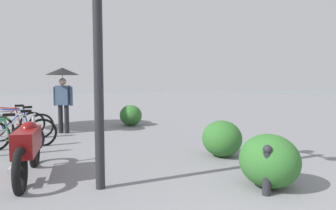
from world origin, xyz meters
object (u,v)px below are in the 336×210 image
bicycle_white (18,134)px  bicycle_red (13,124)px  pedestrian (63,82)px  lamppost (97,3)px  bollard_mid (267,169)px  bicycle_green (0,140)px  bicycle_blue (21,127)px  motorcycle (28,147)px

bicycle_white → bicycle_red: bearing=5.4°
bicycle_red → pedestrian: 1.89m
lamppost → bollard_mid: bearing=-121.6°
bicycle_red → pedestrian: pedestrian is taller
lamppost → bicycle_green: (2.90, 1.51, -2.38)m
bicycle_blue → bicycle_red: (0.71, 0.22, 0.00)m
motorcycle → bicycle_blue: motorcycle is taller
bicycle_white → lamppost: bearing=-161.7°
bicycle_white → motorcycle: bearing=-175.5°
bicycle_green → pedestrian: 3.16m
motorcycle → bicycle_green: 1.90m
lamppost → motorcycle: size_ratio=1.91×
bicycle_red → bicycle_white: bearing=-174.6°
bicycle_red → pedestrian: bearing=-96.5°
motorcycle → pedestrian: (4.27, -1.03, 1.10)m
bicycle_blue → bicycle_red: size_ratio=0.99×
bicycle_green → pedestrian: bearing=-32.6°
motorcycle → bicycle_red: motorcycle is taller
motorcycle → bollard_mid: bearing=-127.6°
bicycle_white → bicycle_blue: size_ratio=1.00×
bicycle_green → bicycle_red: bearing=-3.3°
motorcycle → bollard_mid: size_ratio=2.98×
motorcycle → pedestrian: bearing=-13.6°
lamppost → bicycle_white: lamppost is taller
bicycle_white → bicycle_blue: same height
bicycle_blue → bollard_mid: bearing=-152.0°
bicycle_blue → pedestrian: bearing=-65.1°
motorcycle → bicycle_green: size_ratio=1.22×
motorcycle → bicycle_green: motorcycle is taller
motorcycle → lamppost: bearing=-137.7°
bicycle_red → bollard_mid: (-6.78, -3.44, 0.02)m
lamppost → motorcycle: bearing=42.3°
lamppost → bollard_mid: (-1.28, -2.07, -2.36)m
pedestrian → bollard_mid: size_ratio=2.80×
bicycle_blue → bollard_mid: 6.87m
motorcycle → bicycle_red: (4.43, 0.38, -0.14)m
bicycle_green → bollard_mid: 5.50m
bicycle_white → bicycle_red: 1.94m
pedestrian → bicycle_white: bearing=145.3°
bicycle_green → bicycle_white: size_ratio=1.00×
pedestrian → motorcycle: bearing=166.4°
pedestrian → lamppost: bearing=179.5°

